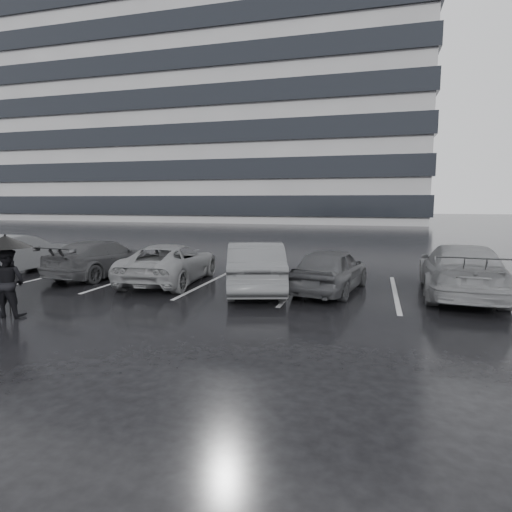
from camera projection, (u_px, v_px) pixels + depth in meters
The scene contains 11 objects.
ground at pixel (254, 306), 10.44m from camera, with size 160.00×160.00×0.00m, color black.
office_building at pixel (196, 116), 60.29m from camera, with size 61.00×26.00×29.00m.
car_main at pixel (331, 270), 11.99m from camera, with size 1.49×3.70×1.26m, color black.
car_west_a at pixel (255, 266), 12.11m from camera, with size 1.49×4.27×1.41m, color #2F2F32.
car_west_b at pixel (170, 263), 13.40m from camera, with size 2.02×4.38×1.22m, color #525255.
car_west_c at pixel (102, 258), 14.48m from camera, with size 1.72×4.24×1.23m, color black.
car_west_d at pixel (16, 254), 15.12m from camera, with size 1.46×4.18×1.38m, color #2F2F32.
car_east at pixel (461, 270), 11.47m from camera, with size 1.98×4.86×1.41m, color #525255.
pedestrian_right at pixel (8, 283), 9.43m from camera, with size 0.74×0.58×1.52m, color black.
umbrella at pixel (5, 242), 9.42m from camera, with size 1.08×1.08×1.82m.
stall_stripes at pixel (251, 285), 13.04m from camera, with size 19.72×5.00×0.00m.
Camera 1 is at (2.78, -9.81, 2.56)m, focal length 30.00 mm.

